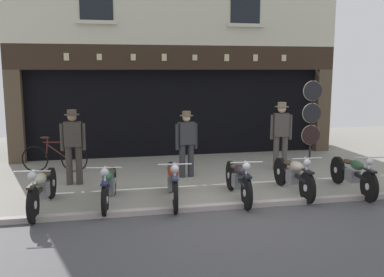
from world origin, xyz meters
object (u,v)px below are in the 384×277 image
Objects in this scene: motorcycle_far_left at (42,188)px; salesman_left at (73,143)px; advert_board_near at (99,95)px; motorcycle_center at (238,179)px; tyre_sign_pole at (312,114)px; leaning_bicycle at (54,157)px; shopkeeper_center at (186,141)px; motorcycle_center_left at (173,181)px; salesman_right at (281,132)px; motorcycle_center_right at (294,175)px; advert_board_far at (62,94)px; motorcycle_right at (353,173)px; motorcycle_left at (109,184)px.

motorcycle_far_left is 1.21× the size of salesman_left.
motorcycle_center is at bearing -60.04° from advert_board_near.
leaning_bicycle is at bearing -179.74° from tyre_sign_pole.
leaning_bicycle is (-3.23, 1.23, -0.52)m from shopkeeper_center.
motorcycle_center_left is at bearing -174.42° from motorcycle_far_left.
motorcycle_center_right is at bearing 86.09° from salesman_right.
shopkeeper_center is 2.57m from salesman_right.
salesman_right is 6.26m from advert_board_far.
motorcycle_far_left is at bearing 2.44° from motorcycle_center.
leaning_bicycle is at bearing -21.16° from motorcycle_right.
leaning_bicycle reaches higher than motorcycle_far_left.
advert_board_far reaches higher than motorcycle_right.
motorcycle_center_left is at bearing 46.29° from salesman_right.
salesman_right is at bearing -153.49° from motorcycle_far_left.
advert_board_far is at bearing -68.00° from motorcycle_left.
advert_board_far reaches higher than salesman_right.
leaning_bicycle is (-5.17, 3.12, -0.05)m from motorcycle_center_right.
motorcycle_center_right is (2.58, 0.02, -0.01)m from motorcycle_center_left.
motorcycle_center is 0.99× the size of motorcycle_center_right.
salesman_left is 2.65m from shopkeeper_center.
motorcycle_left is at bearing 0.73° from motorcycle_center_right.
motorcycle_left is 1.20× the size of shopkeeper_center.
salesman_left is 1.06× the size of shopkeeper_center.
tyre_sign_pole is (3.92, 1.27, 0.45)m from shopkeeper_center.
tyre_sign_pole is at bearing -150.10° from motorcycle_far_left.
motorcycle_center_right is at bearing -170.66° from motorcycle_center.
salesman_left is 1.85× the size of advert_board_near.
advert_board_far is at bearing -11.70° from salesman_right.
advert_board_far is at bearing -47.65° from motorcycle_center.
tyre_sign_pole is at bearing -14.11° from advert_board_near.
motorcycle_left is 1.79× the size of advert_board_far.
motorcycle_far_left is at bearing 9.63° from motorcycle_left.
leaning_bicycle reaches higher than motorcycle_center.
motorcycle_center_left is at bearing 139.81° from salesman_left.
motorcycle_right is 6.21m from salesman_left.
motorcycle_center_right is at bearing -0.41° from motorcycle_right.
motorcycle_left is 1.25m from motorcycle_center_left.
tyre_sign_pole is 2.46× the size of advert_board_near.
shopkeeper_center reaches higher than motorcycle_far_left.
shopkeeper_center is (-0.68, 2.00, 0.47)m from motorcycle_center.
motorcycle_far_left is at bearing 4.43° from motorcycle_right.
salesman_left is 6.73m from tyre_sign_pole.
motorcycle_left is at bearing -87.79° from advert_board_near.
salesman_left reaches higher than motorcycle_center_right.
motorcycle_far_left is 1.24× the size of leaning_bicycle.
shopkeeper_center is at bearing -41.83° from advert_board_far.
advert_board_far reaches higher than salesman_left.
motorcycle_far_left is at bearing -155.78° from tyre_sign_pole.
salesman_right is (2.56, 0.26, 0.10)m from shopkeeper_center.
motorcycle_center is 3.00m from salesman_right.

